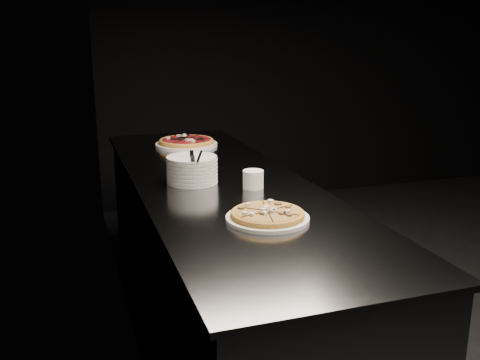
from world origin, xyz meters
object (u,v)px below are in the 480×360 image
object	(u,v)px
counter	(219,274)
cutlery	(195,156)
ramekin	(253,179)
plate_stack	(192,169)
pizza_mushroom	(268,215)
pizza_tomato	(186,142)

from	to	relation	value
counter	cutlery	distance (m)	0.59
ramekin	plate_stack	bearing A→B (deg)	141.97
pizza_mushroom	ramekin	size ratio (longest dim) A/B	3.76
pizza_mushroom	ramekin	distance (m)	0.41
pizza_mushroom	cutlery	xyz separation A→B (m)	(-0.12, 0.55, 0.10)
pizza_mushroom	cutlery	bearing A→B (deg)	102.55
cutlery	ramekin	size ratio (longest dim) A/B	2.56
pizza_tomato	plate_stack	xyz separation A→B (m)	(-0.15, -0.78, 0.04)
counter	pizza_mushroom	distance (m)	0.75
counter	cutlery	xyz separation A→B (m)	(-0.11, -0.03, 0.58)
counter	pizza_tomato	bearing A→B (deg)	87.79
counter	ramekin	bearing A→B (deg)	-61.68
plate_stack	cutlery	xyz separation A→B (m)	(0.01, -0.02, 0.06)
pizza_tomato	counter	bearing A→B (deg)	-92.21
plate_stack	ramekin	distance (m)	0.28
pizza_mushroom	plate_stack	distance (m)	0.58
plate_stack	counter	bearing A→B (deg)	5.58
counter	pizza_tomato	distance (m)	0.91
cutlery	counter	bearing A→B (deg)	27.02
pizza_mushroom	counter	bearing A→B (deg)	91.02
pizza_tomato	ramekin	size ratio (longest dim) A/B	4.39
counter	plate_stack	distance (m)	0.53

